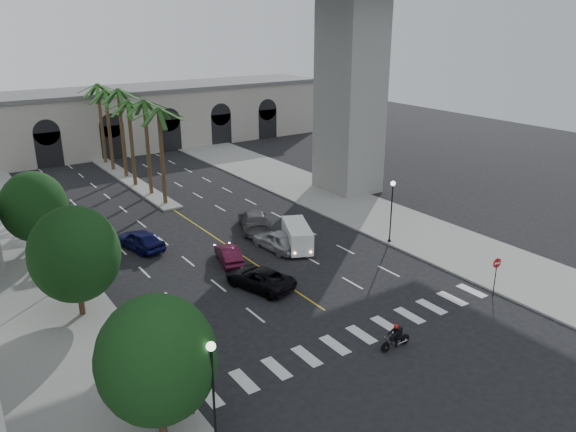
# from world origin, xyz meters

# --- Properties ---
(ground) EXTENTS (140.00, 140.00, 0.00)m
(ground) POSITION_xyz_m (0.00, 0.00, 0.00)
(ground) COLOR black
(ground) RESTS_ON ground
(sidewalk_left) EXTENTS (8.00, 100.00, 0.15)m
(sidewalk_left) POSITION_xyz_m (-15.00, 15.00, 0.07)
(sidewalk_left) COLOR gray
(sidewalk_left) RESTS_ON ground
(sidewalk_right) EXTENTS (8.00, 100.00, 0.15)m
(sidewalk_right) POSITION_xyz_m (15.00, 15.00, 0.07)
(sidewalk_right) COLOR gray
(sidewalk_right) RESTS_ON ground
(median) EXTENTS (2.00, 24.00, 0.20)m
(median) POSITION_xyz_m (0.00, 38.00, 0.10)
(median) COLOR gray
(median) RESTS_ON ground
(pier_building) EXTENTS (71.00, 10.50, 8.50)m
(pier_building) POSITION_xyz_m (0.00, 55.00, 4.27)
(pier_building) COLOR beige
(pier_building) RESTS_ON ground
(bridge) EXTENTS (75.00, 13.00, 26.00)m
(bridge) POSITION_xyz_m (3.42, 22.00, 18.51)
(bridge) COLOR gray
(bridge) RESTS_ON ground
(palm_a) EXTENTS (3.20, 3.20, 10.30)m
(palm_a) POSITION_xyz_m (0.00, 28.00, 9.10)
(palm_a) COLOR #47331E
(palm_a) RESTS_ON ground
(palm_b) EXTENTS (3.20, 3.20, 10.60)m
(palm_b) POSITION_xyz_m (0.10, 32.00, 9.37)
(palm_b) COLOR #47331E
(palm_b) RESTS_ON ground
(palm_c) EXTENTS (3.20, 3.20, 10.10)m
(palm_c) POSITION_xyz_m (-0.20, 36.00, 8.91)
(palm_c) COLOR #47331E
(palm_c) RESTS_ON ground
(palm_d) EXTENTS (3.20, 3.20, 10.90)m
(palm_d) POSITION_xyz_m (0.15, 40.00, 9.65)
(palm_d) COLOR #47331E
(palm_d) RESTS_ON ground
(palm_e) EXTENTS (3.20, 3.20, 10.40)m
(palm_e) POSITION_xyz_m (-0.10, 44.00, 9.19)
(palm_e) COLOR #47331E
(palm_e) RESTS_ON ground
(palm_f) EXTENTS (3.20, 3.20, 10.70)m
(palm_f) POSITION_xyz_m (0.20, 48.00, 9.46)
(palm_f) COLOR #47331E
(palm_f) RESTS_ON ground
(street_tree_near) EXTENTS (5.20, 5.20, 6.89)m
(street_tree_near) POSITION_xyz_m (-13.00, -3.00, 4.02)
(street_tree_near) COLOR #382616
(street_tree_near) RESTS_ON ground
(street_tree_mid) EXTENTS (5.44, 5.44, 7.21)m
(street_tree_mid) POSITION_xyz_m (-13.00, 10.00, 4.21)
(street_tree_mid) COLOR #382616
(street_tree_mid) RESTS_ON ground
(street_tree_far) EXTENTS (5.04, 5.04, 6.68)m
(street_tree_far) POSITION_xyz_m (-13.00, 22.00, 3.90)
(street_tree_far) COLOR #382616
(street_tree_far) RESTS_ON ground
(lamp_post_left_near) EXTENTS (0.40, 0.40, 5.35)m
(lamp_post_left_near) POSITION_xyz_m (-11.40, -5.00, 3.22)
(lamp_post_left_near) COLOR black
(lamp_post_left_near) RESTS_ON ground
(lamp_post_left_far) EXTENTS (0.40, 0.40, 5.35)m
(lamp_post_left_far) POSITION_xyz_m (-11.40, 16.00, 3.22)
(lamp_post_left_far) COLOR black
(lamp_post_left_far) RESTS_ON ground
(lamp_post_right) EXTENTS (0.40, 0.40, 5.35)m
(lamp_post_right) POSITION_xyz_m (11.40, 8.00, 3.22)
(lamp_post_right) COLOR black
(lamp_post_right) RESTS_ON ground
(traffic_signal_near) EXTENTS (0.25, 0.18, 3.65)m
(traffic_signal_near) POSITION_xyz_m (-11.30, -2.50, 2.51)
(traffic_signal_near) COLOR black
(traffic_signal_near) RESTS_ON ground
(traffic_signal_far) EXTENTS (0.25, 0.18, 3.65)m
(traffic_signal_far) POSITION_xyz_m (-11.30, 1.50, 2.51)
(traffic_signal_far) COLOR black
(traffic_signal_far) RESTS_ON ground
(motorcycle_rider) EXTENTS (2.12, 0.57, 1.53)m
(motorcycle_rider) POSITION_xyz_m (0.70, -3.65, 0.69)
(motorcycle_rider) COLOR black
(motorcycle_rider) RESTS_ON ground
(car_a) EXTENTS (2.38, 4.96, 1.64)m
(car_a) POSITION_xyz_m (2.94, 12.08, 0.82)
(car_a) COLOR #AFAFB4
(car_a) RESTS_ON ground
(car_b) EXTENTS (2.42, 4.31, 1.34)m
(car_b) POSITION_xyz_m (-1.50, 12.05, 0.67)
(car_b) COLOR #4B0F25
(car_b) RESTS_ON ground
(car_c) EXTENTS (3.84, 5.65, 1.44)m
(car_c) POSITION_xyz_m (-1.76, 7.12, 0.72)
(car_c) COLOR black
(car_c) RESTS_ON ground
(car_d) EXTENTS (4.52, 6.33, 1.70)m
(car_d) POSITION_xyz_m (3.79, 17.06, 0.85)
(car_d) COLOR #5A595E
(car_d) RESTS_ON ground
(car_e) EXTENTS (2.99, 5.15, 1.65)m
(car_e) POSITION_xyz_m (-6.12, 18.35, 0.82)
(car_e) COLOR #10124C
(car_e) RESTS_ON ground
(cargo_van) EXTENTS (3.59, 5.08, 2.03)m
(cargo_van) POSITION_xyz_m (4.36, 11.31, 1.13)
(cargo_van) COLOR white
(cargo_van) RESTS_ON ground
(pedestrian_a) EXTENTS (0.63, 0.44, 1.65)m
(pedestrian_a) POSITION_xyz_m (-14.23, 0.42, 0.97)
(pedestrian_a) COLOR black
(pedestrian_a) RESTS_ON sidewalk_left
(pedestrian_b) EXTENTS (0.91, 0.80, 1.58)m
(pedestrian_b) POSITION_xyz_m (-13.79, 2.60, 0.94)
(pedestrian_b) COLOR black
(pedestrian_b) RESTS_ON sidewalk_left
(do_not_enter_sign) EXTENTS (0.68, 0.13, 2.79)m
(do_not_enter_sign) POSITION_xyz_m (10.50, -2.82, 2.02)
(do_not_enter_sign) COLOR black
(do_not_enter_sign) RESTS_ON ground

